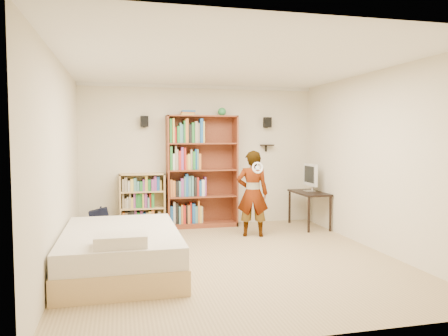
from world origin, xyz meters
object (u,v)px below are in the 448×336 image
Objects in this scene: daybed at (121,245)px; person at (253,193)px; tall_bookshelf at (202,171)px; computer_desk at (309,209)px; low_bookshelf at (142,201)px.

person is (2.21, 1.50, 0.41)m from daybed.
tall_bookshelf reaches higher than person.
daybed is at bearing -150.31° from computer_desk.
low_bookshelf is 2.59m from daybed.
tall_bookshelf is 2.04× the size of low_bookshelf.
tall_bookshelf reaches higher than computer_desk.
computer_desk is 0.44× the size of daybed.
low_bookshelf is 3.15m from computer_desk.
tall_bookshelf is at bearing -1.99° from low_bookshelf.
tall_bookshelf reaches higher than low_bookshelf.
computer_desk is at bearing 29.69° from daybed.
daybed is (-0.40, -2.55, -0.19)m from low_bookshelf.
tall_bookshelf is 0.95× the size of daybed.
low_bookshelf is 1.05× the size of computer_desk.
person reaches higher than daybed.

